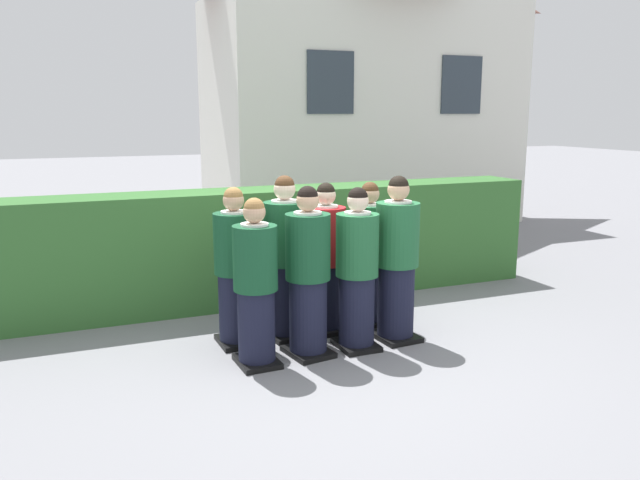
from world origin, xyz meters
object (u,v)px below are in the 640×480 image
(student_front_row_0, at_px, (256,287))
(student_in_red_blazer, at_px, (326,262))
(student_front_row_2, at_px, (357,273))
(student_front_row_3, at_px, (397,263))
(student_rear_row_3, at_px, (369,257))
(student_front_row_1, at_px, (308,276))
(student_rear_row_1, at_px, (285,261))
(student_rear_row_0, at_px, (235,271))

(student_front_row_0, height_order, student_in_red_blazer, student_in_red_blazer)
(student_front_row_2, height_order, student_in_red_blazer, student_front_row_2)
(student_front_row_3, relative_size, student_rear_row_3, 1.07)
(student_front_row_1, distance_m, student_front_row_3, 0.99)
(student_front_row_1, bearing_deg, student_front_row_0, -174.81)
(student_front_row_3, distance_m, student_rear_row_3, 0.56)
(student_front_row_2, bearing_deg, student_front_row_0, -177.74)
(student_rear_row_1, bearing_deg, student_front_row_0, -129.20)
(student_rear_row_1, bearing_deg, student_rear_row_0, -178.30)
(student_front_row_2, height_order, student_rear_row_3, student_front_row_2)
(student_rear_row_0, relative_size, student_rear_row_3, 1.01)
(student_front_row_0, xyz_separation_m, student_rear_row_1, (0.50, 0.61, 0.06))
(student_rear_row_0, xyz_separation_m, student_rear_row_1, (0.53, 0.02, 0.04))
(student_front_row_2, relative_size, student_rear_row_1, 0.95)
(student_front_row_1, xyz_separation_m, student_front_row_3, (0.98, 0.07, 0.02))
(student_front_row_1, distance_m, student_rear_row_0, 0.78)
(student_front_row_0, distance_m, student_front_row_1, 0.53)
(student_front_row_1, relative_size, student_in_red_blazer, 1.03)
(student_front_row_3, bearing_deg, student_front_row_1, -176.21)
(student_rear_row_1, height_order, student_rear_row_3, student_rear_row_1)
(student_rear_row_1, xyz_separation_m, student_in_red_blazer, (0.45, 0.00, -0.04))
(student_rear_row_0, distance_m, student_in_red_blazer, 0.97)
(student_front_row_0, xyz_separation_m, student_front_row_1, (0.52, 0.05, 0.04))
(student_front_row_0, xyz_separation_m, student_in_red_blazer, (0.94, 0.61, 0.02))
(student_front_row_0, xyz_separation_m, student_rear_row_3, (1.48, 0.67, 0.01))
(student_front_row_2, bearing_deg, student_rear_row_1, 133.15)
(student_rear_row_0, bearing_deg, student_front_row_0, -87.13)
(student_in_red_blazer, bearing_deg, student_front_row_3, -41.44)
(student_front_row_3, xyz_separation_m, student_rear_row_0, (-1.54, 0.48, -0.05))
(student_front_row_2, distance_m, student_front_row_3, 0.48)
(student_front_row_3, xyz_separation_m, student_in_red_blazer, (-0.56, 0.50, -0.05))
(student_front_row_1, distance_m, student_front_row_2, 0.51)
(student_front_row_0, xyz_separation_m, student_rear_row_0, (-0.03, 0.59, 0.02))
(student_rear_row_3, bearing_deg, student_front_row_2, -125.33)
(student_in_red_blazer, bearing_deg, student_rear_row_1, -179.91)
(student_rear_row_1, bearing_deg, student_front_row_1, -87.32)
(student_front_row_3, xyz_separation_m, student_rear_row_1, (-1.01, 0.50, -0.00))
(student_front_row_1, height_order, student_rear_row_0, student_front_row_1)
(student_front_row_1, distance_m, student_rear_row_1, 0.56)
(student_front_row_1, bearing_deg, student_in_red_blazer, 53.30)
(student_front_row_2, bearing_deg, student_front_row_1, 179.22)
(student_front_row_0, distance_m, student_rear_row_1, 0.79)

